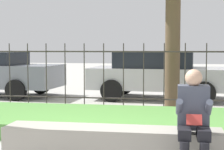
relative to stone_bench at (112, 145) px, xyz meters
name	(u,v)px	position (x,y,z in m)	size (l,w,h in m)	color
stone_bench	(112,145)	(0.00, 0.00, 0.00)	(2.90, 0.51, 0.43)	gray
person_seated_reader	(194,116)	(1.05, -0.29, 0.48)	(0.42, 0.73, 1.23)	black
grass_berm	(110,122)	(-0.34, 1.85, -0.06)	(8.96, 2.30, 0.27)	#569342
iron_fence	(123,76)	(-0.34, 3.67, 0.64)	(6.96, 0.03, 1.59)	#332D28
car_parked_center	(159,74)	(0.37, 6.11, 0.54)	(4.10, 2.17, 1.36)	#B7B7BC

